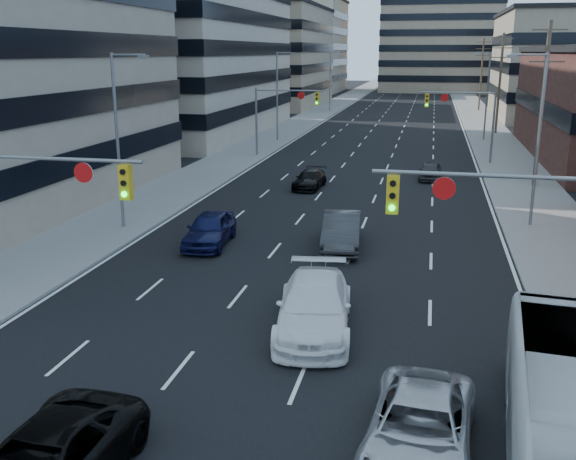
{
  "coord_description": "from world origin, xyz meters",
  "views": [
    {
      "loc": [
        5.04,
        -9.97,
        9.07
      ],
      "look_at": [
        -0.27,
        14.01,
        2.2
      ],
      "focal_mm": 40.0,
      "sensor_mm": 36.0,
      "label": 1
    }
  ],
  "objects_px": {
    "white_van": "(314,307)",
    "transit_bus": "(568,419)",
    "sedan_blue": "(210,229)",
    "silver_suv": "(420,428)"
  },
  "relations": [
    {
      "from": "white_van",
      "to": "transit_bus",
      "type": "xyz_separation_m",
      "value": [
        6.71,
        -6.3,
        0.51
      ]
    },
    {
      "from": "white_van",
      "to": "silver_suv",
      "type": "relative_size",
      "value": 1.14
    },
    {
      "from": "white_van",
      "to": "transit_bus",
      "type": "height_order",
      "value": "transit_bus"
    },
    {
      "from": "sedan_blue",
      "to": "white_van",
      "type": "bearing_deg",
      "value": -56.56
    },
    {
      "from": "silver_suv",
      "to": "transit_bus",
      "type": "xyz_separation_m",
      "value": [
        3.11,
        0.01,
        0.65
      ]
    },
    {
      "from": "silver_suv",
      "to": "sedan_blue",
      "type": "bearing_deg",
      "value": 129.01
    },
    {
      "from": "white_van",
      "to": "sedan_blue",
      "type": "distance_m",
      "value": 10.94
    },
    {
      "from": "white_van",
      "to": "sedan_blue",
      "type": "relative_size",
      "value": 1.27
    },
    {
      "from": "silver_suv",
      "to": "transit_bus",
      "type": "height_order",
      "value": "transit_bus"
    },
    {
      "from": "silver_suv",
      "to": "sedan_blue",
      "type": "relative_size",
      "value": 1.11
    }
  ]
}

